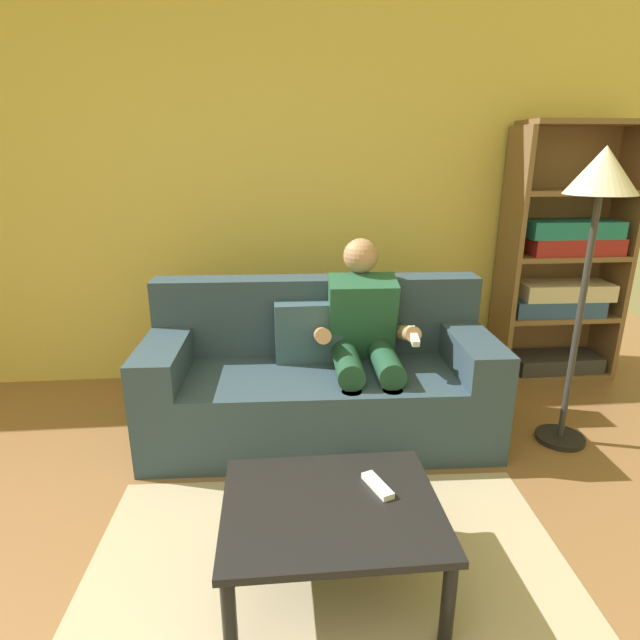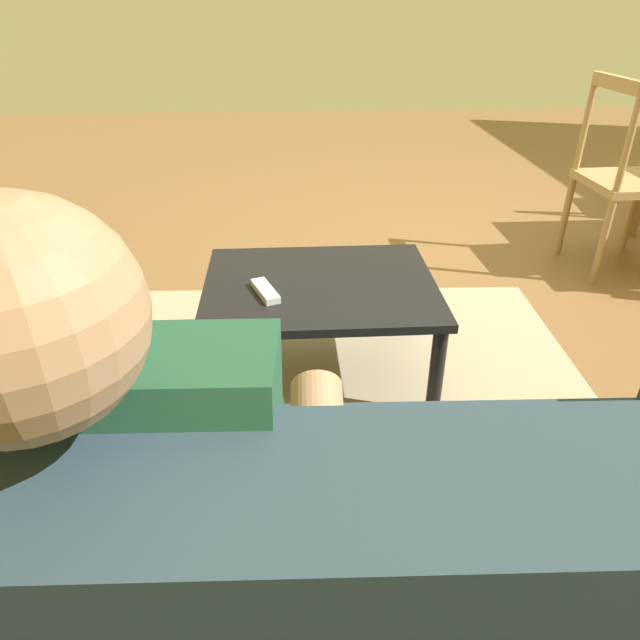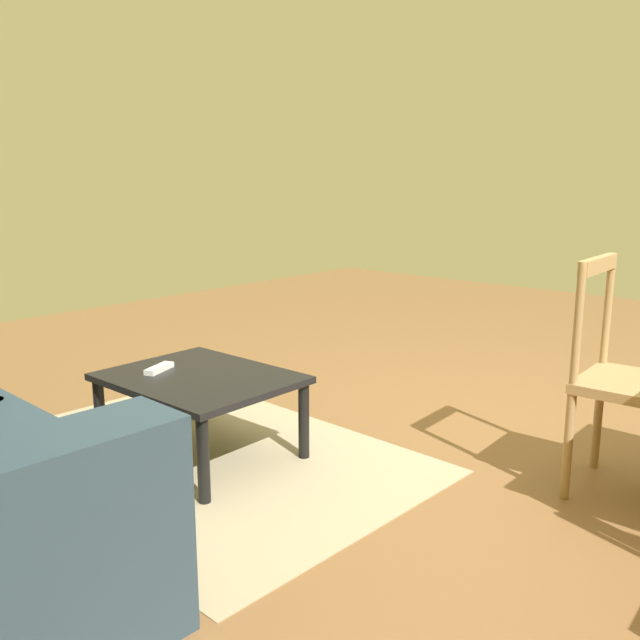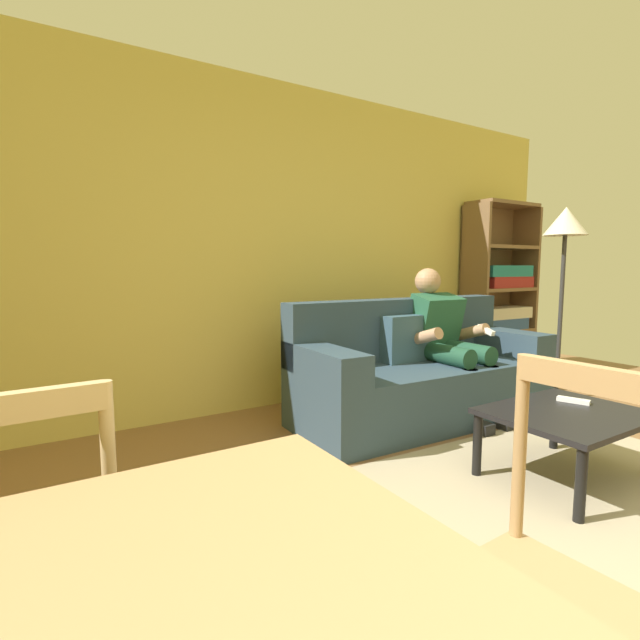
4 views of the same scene
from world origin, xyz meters
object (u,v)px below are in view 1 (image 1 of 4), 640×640
object	(u,v)px
person_lounging	(364,339)
coffee_table	(331,515)
tv_remote	(378,485)
couch	(319,379)
bookshelf	(562,271)
floor_lamp	(599,200)

from	to	relation	value
person_lounging	coffee_table	size ratio (longest dim) A/B	1.41
coffee_table	tv_remote	world-z (taller)	tv_remote
couch	bookshelf	size ratio (longest dim) A/B	1.10
coffee_table	tv_remote	distance (m)	0.22
coffee_table	tv_remote	xyz separation A→B (m)	(0.19, 0.08, 0.06)
floor_lamp	tv_remote	bearing A→B (deg)	-145.96
bookshelf	couch	bearing A→B (deg)	-159.04
couch	bookshelf	distance (m)	2.05
coffee_table	floor_lamp	world-z (taller)	floor_lamp
tv_remote	floor_lamp	distance (m)	1.86
couch	coffee_table	bearing A→B (deg)	-93.07
coffee_table	floor_lamp	xyz separation A→B (m)	(1.49, 0.96, 1.07)
bookshelf	tv_remote	bearing A→B (deg)	-133.21
tv_remote	floor_lamp	size ratio (longest dim) A/B	0.10
person_lounging	coffee_table	bearing A→B (deg)	-105.36
person_lounging	coffee_table	distance (m)	1.26
couch	tv_remote	world-z (taller)	couch
coffee_table	floor_lamp	distance (m)	2.07
coffee_table	floor_lamp	size ratio (longest dim) A/B	0.49
bookshelf	floor_lamp	size ratio (longest dim) A/B	1.11
couch	person_lounging	bearing A→B (deg)	-6.11
bookshelf	floor_lamp	xyz separation A→B (m)	(-0.44, -0.98, 0.60)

